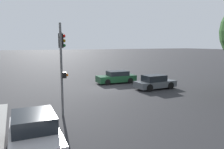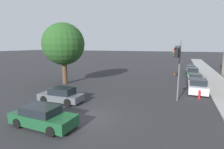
{
  "view_description": "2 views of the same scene",
  "coord_description": "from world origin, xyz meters",
  "px_view_note": "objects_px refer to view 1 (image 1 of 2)",
  "views": [
    {
      "loc": [
        8.69,
        20.16,
        4.48
      ],
      "look_at": [
        0.88,
        2.85,
        1.8
      ],
      "focal_mm": 35.0,
      "sensor_mm": 36.0,
      "label": 1
    },
    {
      "loc": [
        6.31,
        -10.56,
        5.3
      ],
      "look_at": [
        0.03,
        4.97,
        2.49
      ],
      "focal_mm": 28.0,
      "sensor_mm": 36.0,
      "label": 2
    }
  ],
  "objects_px": {
    "crossing_car_0": "(116,77)",
    "crossing_car_1": "(155,82)",
    "parked_car_0": "(35,134)",
    "fire_hydrant": "(30,120)",
    "traffic_signal": "(62,52)"
  },
  "relations": [
    {
      "from": "crossing_car_0",
      "to": "crossing_car_1",
      "type": "bearing_deg",
      "value": 115.72
    },
    {
      "from": "crossing_car_0",
      "to": "crossing_car_1",
      "type": "xyz_separation_m",
      "value": [
        -2.09,
        4.57,
        0.0
      ]
    },
    {
      "from": "crossing_car_0",
      "to": "parked_car_0",
      "type": "xyz_separation_m",
      "value": [
        10.05,
        13.14,
        0.08
      ]
    },
    {
      "from": "crossing_car_1",
      "to": "parked_car_0",
      "type": "distance_m",
      "value": 14.86
    },
    {
      "from": "crossing_car_1",
      "to": "parked_car_0",
      "type": "height_order",
      "value": "parked_car_0"
    },
    {
      "from": "fire_hydrant",
      "to": "crossing_car_1",
      "type": "bearing_deg",
      "value": -154.16
    },
    {
      "from": "crossing_car_0",
      "to": "fire_hydrant",
      "type": "xyz_separation_m",
      "value": [
        10.06,
        10.45,
        -0.17
      ]
    },
    {
      "from": "traffic_signal",
      "to": "parked_car_0",
      "type": "relative_size",
      "value": 1.36
    },
    {
      "from": "traffic_signal",
      "to": "crossing_car_0",
      "type": "height_order",
      "value": "traffic_signal"
    },
    {
      "from": "traffic_signal",
      "to": "parked_car_0",
      "type": "distance_m",
      "value": 6.06
    },
    {
      "from": "crossing_car_1",
      "to": "fire_hydrant",
      "type": "height_order",
      "value": "crossing_car_1"
    },
    {
      "from": "parked_car_0",
      "to": "fire_hydrant",
      "type": "bearing_deg",
      "value": -179.33
    },
    {
      "from": "crossing_car_0",
      "to": "fire_hydrant",
      "type": "relative_size",
      "value": 4.89
    },
    {
      "from": "traffic_signal",
      "to": "fire_hydrant",
      "type": "relative_size",
      "value": 6.22
    },
    {
      "from": "crossing_car_0",
      "to": "fire_hydrant",
      "type": "height_order",
      "value": "crossing_car_0"
    }
  ]
}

